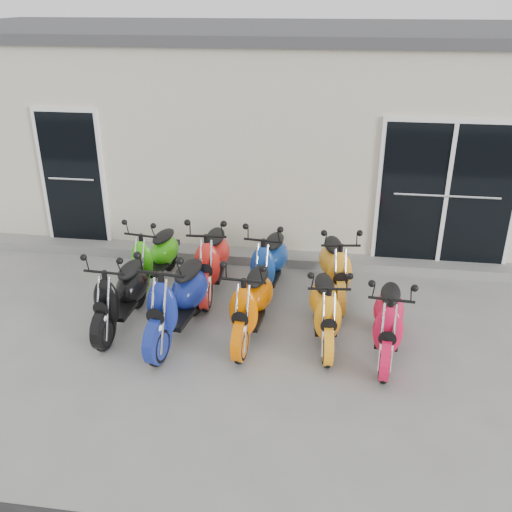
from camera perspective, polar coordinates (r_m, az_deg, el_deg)
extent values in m
plane|color=gray|center=(7.33, -0.68, -7.29)|extent=(80.00, 80.00, 0.00)
cube|color=beige|center=(11.60, 3.38, 13.34)|extent=(14.00, 6.00, 3.20)
cube|color=#3F3F42|center=(11.39, 3.60, 21.65)|extent=(14.20, 6.20, 0.16)
cube|color=gray|center=(9.05, 1.30, -0.15)|extent=(14.00, 0.40, 0.15)
cube|color=black|center=(9.66, -17.88, 7.78)|extent=(1.07, 0.08, 2.22)
cube|color=black|center=(8.86, 18.54, 6.20)|extent=(2.02, 0.08, 2.22)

